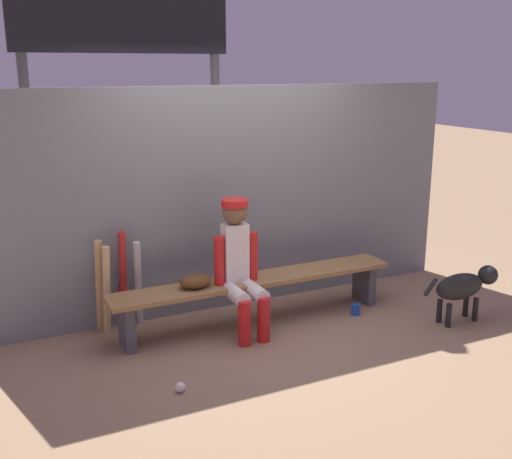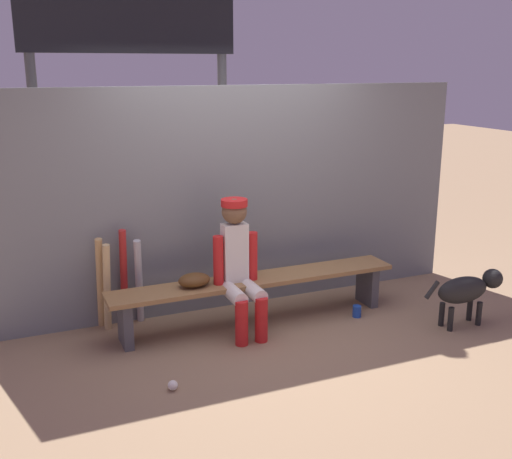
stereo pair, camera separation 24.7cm
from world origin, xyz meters
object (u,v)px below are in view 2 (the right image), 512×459
at_px(cup_on_bench, 221,275).
at_px(scoreboard, 136,36).
at_px(player_seated, 239,263).
at_px(baseball, 173,385).
at_px(bat_wood_tan, 100,283).
at_px(bat_aluminum_red, 124,277).
at_px(baseball_glove, 194,280).
at_px(dugout_bench, 256,287).
at_px(bat_wood_natural, 107,288).
at_px(dog, 467,289).
at_px(bat_aluminum_silver, 139,282).
at_px(cup_on_ground, 357,311).

height_order(cup_on_bench, scoreboard, scoreboard).
relative_size(player_seated, baseball, 15.87).
bearing_deg(bat_wood_tan, bat_aluminum_red, -3.01).
bearing_deg(bat_aluminum_red, baseball_glove, -37.86).
bearing_deg(scoreboard, dugout_bench, -69.31).
bearing_deg(player_seated, bat_aluminum_red, 150.27).
relative_size(bat_aluminum_red, scoreboard, 0.25).
distance_m(bat_wood_natural, dog, 3.20).
relative_size(bat_aluminum_red, baseball, 12.28).
distance_m(bat_wood_tan, dog, 3.27).
distance_m(dugout_bench, baseball, 1.39).
distance_m(dugout_bench, bat_wood_tan, 1.38).
relative_size(player_seated, bat_aluminum_red, 1.29).
relative_size(bat_wood_natural, bat_wood_tan, 0.95).
bearing_deg(scoreboard, baseball, -99.31).
height_order(dugout_bench, bat_wood_tan, bat_wood_tan).
relative_size(dugout_bench, scoreboard, 0.74).
height_order(bat_aluminum_silver, cup_on_ground, bat_aluminum_silver).
bearing_deg(bat_aluminum_silver, bat_wood_natural, -169.29).
relative_size(bat_wood_tan, scoreboard, 0.24).
xyz_separation_m(dugout_bench, cup_on_bench, (-0.32, 0.05, 0.14)).
relative_size(player_seated, bat_aluminum_silver, 1.45).
bearing_deg(baseball, baseball_glove, 62.76).
height_order(dugout_bench, bat_aluminum_red, bat_aluminum_red).
xyz_separation_m(bat_aluminum_silver, bat_wood_natural, (-0.29, -0.06, 0.00)).
bearing_deg(scoreboard, bat_aluminum_silver, -105.90).
bearing_deg(bat_aluminum_silver, baseball_glove, -44.32).
distance_m(cup_on_bench, dog, 2.22).
distance_m(baseball, cup_on_bench, 1.25).
height_order(cup_on_ground, cup_on_bench, cup_on_bench).
distance_m(bat_aluminum_red, bat_wood_tan, 0.21).
height_order(dugout_bench, bat_wood_natural, bat_wood_natural).
distance_m(player_seated, scoreboard, 2.64).
bearing_deg(bat_wood_natural, bat_aluminum_red, 24.86).
xyz_separation_m(baseball_glove, baseball, (-0.45, -0.88, -0.45)).
xyz_separation_m(baseball_glove, cup_on_bench, (0.26, 0.05, -0.01)).
height_order(scoreboard, dog, scoreboard).
bearing_deg(bat_wood_natural, baseball_glove, -25.74).
height_order(player_seated, cup_on_bench, player_seated).
height_order(player_seated, baseball_glove, player_seated).
height_order(dugout_bench, cup_on_ground, dugout_bench).
distance_m(dugout_bench, player_seated, 0.37).
distance_m(bat_wood_tan, baseball, 1.39).
distance_m(bat_aluminum_silver, cup_on_ground, 2.03).
xyz_separation_m(bat_aluminum_red, bat_wood_tan, (-0.21, 0.01, -0.03)).
relative_size(dugout_bench, player_seated, 2.28).
xyz_separation_m(bat_aluminum_red, baseball, (0.07, -1.29, -0.42)).
bearing_deg(dugout_bench, bat_aluminum_silver, 158.33).
bearing_deg(baseball_glove, bat_wood_natural, 154.26).
height_order(baseball_glove, cup_on_bench, baseball_glove).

